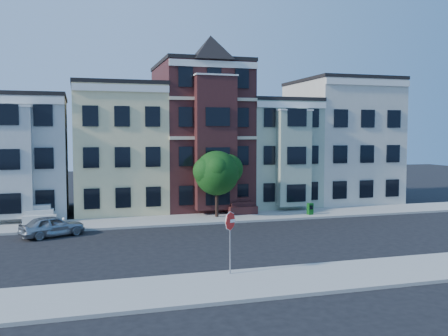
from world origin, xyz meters
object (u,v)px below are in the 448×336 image
object	(u,v)px
street_tree	(217,176)
parked_car	(52,226)
newspaper_box	(310,209)
fire_hydrant	(64,224)
stop_sign	(230,239)

from	to	relation	value
street_tree	parked_car	bearing A→B (deg)	-163.67
street_tree	newspaper_box	xyz separation A→B (m)	(7.13, -1.03, -2.60)
fire_hydrant	stop_sign	bearing A→B (deg)	-60.45
street_tree	parked_car	world-z (taller)	street_tree
newspaper_box	fire_hydrant	xyz separation A→B (m)	(-17.94, -0.83, -0.13)
newspaper_box	fire_hydrant	bearing A→B (deg)	174.71
street_tree	stop_sign	xyz separation A→B (m)	(-3.51, -14.74, -1.47)
street_tree	newspaper_box	size ratio (longest dim) A/B	6.96
stop_sign	newspaper_box	bearing A→B (deg)	32.11
street_tree	newspaper_box	bearing A→B (deg)	-8.24
parked_car	fire_hydrant	distance (m)	1.64
parked_car	street_tree	bearing A→B (deg)	-98.29
fire_hydrant	stop_sign	world-z (taller)	stop_sign
street_tree	parked_car	distance (m)	12.20
street_tree	newspaper_box	world-z (taller)	street_tree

